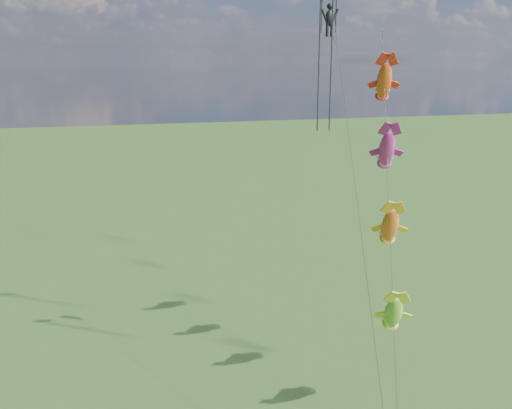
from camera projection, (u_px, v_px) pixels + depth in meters
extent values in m
cylinder|color=black|center=(389.00, 211.00, 31.05)|extent=(5.81, 14.75, 19.92)
ellipsoid|color=green|center=(393.00, 313.00, 28.76)|extent=(1.70, 2.52, 2.64)
ellipsoid|color=red|center=(390.00, 226.00, 30.70)|extent=(1.70, 2.52, 2.64)
ellipsoid|color=#D8338A|center=(387.00, 149.00, 32.64)|extent=(1.70, 2.52, 2.64)
ellipsoid|color=orange|center=(384.00, 81.00, 34.57)|extent=(1.70, 2.52, 2.64)
cylinder|color=black|center=(358.00, 209.00, 26.68)|extent=(3.50, 16.74, 22.38)
cylinder|color=black|center=(319.00, 60.00, 30.15)|extent=(0.08, 0.08, 7.85)
cylinder|color=black|center=(330.00, 60.00, 30.32)|extent=(0.08, 0.08, 7.85)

